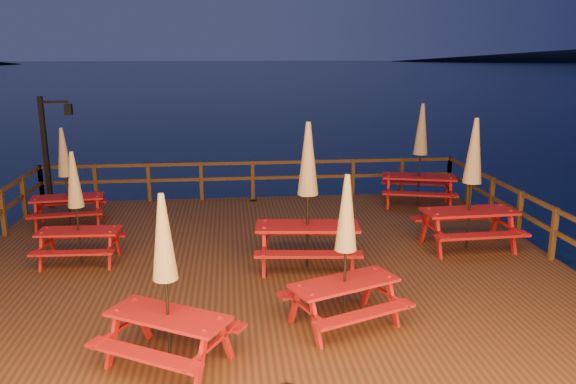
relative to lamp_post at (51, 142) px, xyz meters
name	(u,v)px	position (x,y,z in m)	size (l,w,h in m)	color
ground	(264,276)	(5.39, -4.55, -2.20)	(500.00, 500.00, 0.00)	black
deck	(264,267)	(5.39, -4.55, -2.00)	(12.00, 10.00, 0.40)	#432315
deck_piles	(264,290)	(5.39, -4.55, -2.50)	(11.44, 9.44, 1.40)	#3D2413
railing	(258,200)	(5.39, -2.77, -1.03)	(11.80, 9.75, 1.10)	#3D2413
lamp_post	(51,142)	(0.00, 0.00, 0.00)	(0.85, 0.18, 3.00)	black
picnic_table_0	(472,182)	(9.82, -4.38, -0.33)	(2.04, 1.70, 2.82)	maroon
picnic_table_1	(76,206)	(1.71, -4.39, -0.61)	(1.64, 1.37, 2.27)	maroon
picnic_table_2	(346,249)	(6.45, -7.56, -0.55)	(2.08, 1.91, 2.40)	maroon
picnic_table_3	(420,154)	(9.88, -0.94, -0.34)	(2.31, 2.06, 2.80)	maroon
picnic_table_4	(66,175)	(0.81, -1.77, -0.55)	(1.83, 1.58, 2.40)	maroon
picnic_table_5	(308,194)	(6.22, -5.09, -0.30)	(2.17, 1.86, 2.87)	maroon
picnic_table_6	(166,278)	(3.87, -8.40, -0.55)	(2.14, 2.03, 2.40)	maroon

